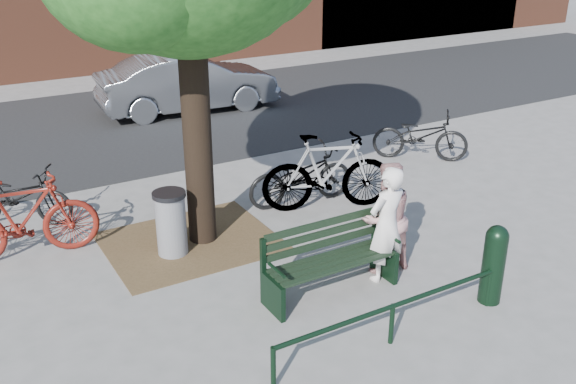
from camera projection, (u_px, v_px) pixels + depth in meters
ground at (331, 293)px, 8.14m from camera, size 90.00×90.00×0.00m
dirt_pit at (191, 242)px, 9.42m from camera, size 2.40×2.00×0.02m
road at (127, 124)px, 14.89m from camera, size 40.00×7.00×0.01m
park_bench at (328, 257)px, 8.01m from camera, size 1.74×0.54×0.97m
guard_railing at (393, 312)px, 7.03m from camera, size 3.06×0.06×0.51m
person_left at (387, 224)px, 8.18m from camera, size 0.60×0.43×1.57m
person_right at (386, 218)px, 8.40m from camera, size 0.77×0.62×1.54m
bollard at (494, 262)px, 7.76m from camera, size 0.28×0.28×1.03m
litter_bin at (171, 223)px, 8.91m from camera, size 0.46×0.46×0.95m
bicycle_a at (17, 197)px, 9.84m from camera, size 1.77×1.48×0.91m
bicycle_b at (23, 218)px, 8.78m from camera, size 2.07×0.83×1.21m
bicycle_c at (301, 176)px, 10.56m from camera, size 1.90×0.82×0.97m
bicycle_d at (328, 172)px, 10.28m from camera, size 2.22×1.31×1.29m
bicycle_e at (420, 136)px, 12.52m from camera, size 1.81×1.69×0.97m
parked_car at (188, 83)px, 15.65m from camera, size 4.42×1.82×1.43m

